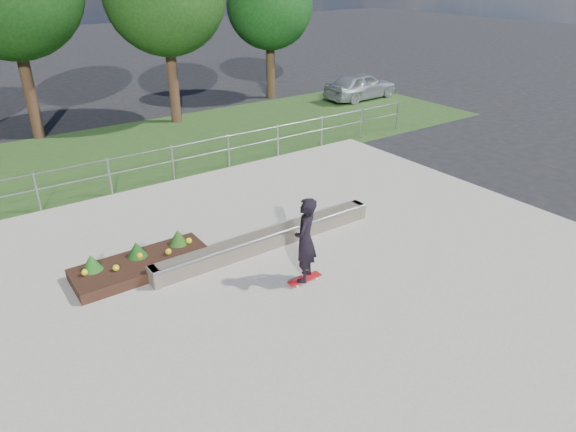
% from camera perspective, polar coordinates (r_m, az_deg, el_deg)
% --- Properties ---
extents(ground, '(120.00, 120.00, 0.00)m').
position_cam_1_polar(ground, '(11.05, 3.68, -8.20)').
color(ground, black).
rests_on(ground, ground).
extents(grass_verge, '(30.00, 8.00, 0.02)m').
position_cam_1_polar(grass_verge, '(19.95, -16.57, 6.81)').
color(grass_verge, '#28471C').
rests_on(grass_verge, ground).
extents(concrete_slab, '(15.00, 15.00, 0.06)m').
position_cam_1_polar(concrete_slab, '(11.03, 3.69, -8.07)').
color(concrete_slab, '#AAA397').
rests_on(concrete_slab, ground).
extents(fence, '(20.06, 0.06, 1.20)m').
position_cam_1_polar(fence, '(16.58, -12.71, 6.22)').
color(fence, '#909398').
rests_on(fence, ground).
extents(tree_far_right, '(4.20, 4.20, 6.60)m').
position_cam_1_polar(tree_far_right, '(27.04, -2.06, 22.31)').
color(tree_far_right, '#2F2213').
rests_on(tree_far_right, ground).
extents(grind_ledge, '(6.00, 0.44, 0.43)m').
position_cam_1_polar(grind_ledge, '(12.42, -2.16, -2.58)').
color(grind_ledge, brown).
rests_on(grind_ledge, concrete_slab).
extents(planter_bed, '(3.00, 1.20, 0.61)m').
position_cam_1_polar(planter_bed, '(11.97, -15.98, -4.97)').
color(planter_bed, black).
rests_on(planter_bed, concrete_slab).
extents(skateboarder, '(0.82, 0.78, 1.96)m').
position_cam_1_polar(skateboarder, '(10.67, 1.93, -2.71)').
color(skateboarder, silver).
rests_on(skateboarder, concrete_slab).
extents(parked_car, '(4.16, 1.84, 1.39)m').
position_cam_1_polar(parked_car, '(27.42, 8.10, 14.15)').
color(parked_car, '#B0B4BA').
rests_on(parked_car, ground).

